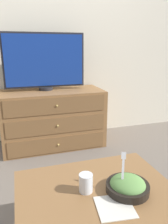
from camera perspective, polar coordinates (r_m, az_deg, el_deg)
ground_plane at (r=2.93m, az=-9.91°, el=-6.07°), size 12.00×12.00×0.00m
wall_back at (r=2.74m, az=-11.39°, el=20.15°), size 12.00×0.05×2.60m
dresser at (r=2.55m, az=-8.04°, el=-1.63°), size 1.13×0.54×0.65m
tv at (r=2.48m, az=-10.32°, el=12.90°), size 0.88×0.15×0.62m
coffee_table at (r=1.24m, az=3.33°, el=-21.62°), size 0.82×0.62×0.40m
takeout_bowl at (r=1.20m, az=11.31°, el=-18.35°), size 0.22×0.22×0.19m
drink_cup at (r=1.17m, az=0.48°, el=-18.29°), size 0.07×0.07×0.10m
napkin at (r=1.11m, az=8.04°, el=-23.36°), size 0.19×0.19×0.00m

